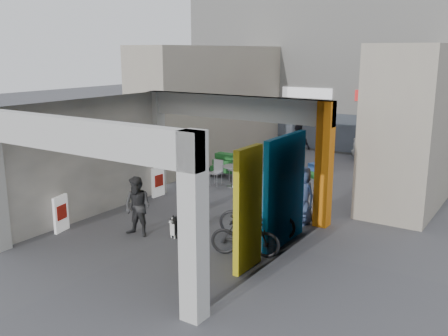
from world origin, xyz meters
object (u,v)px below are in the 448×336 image
Objects in this scene: bicycle_rear at (245,236)px; white_van at (402,148)px; man_elderly at (303,195)px; cafe_set at (235,176)px; border_collie at (176,228)px; produce_stand at (227,168)px; man_crates at (298,147)px; man_with_dog at (188,202)px; man_back_turned at (138,207)px; bicycle_front at (257,218)px.

bicycle_rear is 12.26m from white_van.
white_van is (0.40, 9.37, -0.14)m from man_elderly.
cafe_set is 5.59m from border_collie.
produce_stand is 0.80× the size of bicycle_rear.
border_collie is at bearing -74.12° from cafe_set.
man_with_dog is at bearing 107.27° from man_crates.
white_van is (3.31, 3.42, -0.26)m from man_crates.
man_back_turned is at bearing 77.40° from bicycle_rear.
bicycle_rear is at bearing -55.77° from cafe_set.
white_van reaches higher than bicycle_front.
cafe_set is 8.04m from white_van.
produce_stand is (-0.84, 0.79, 0.02)m from cafe_set.
white_van is at bearing -22.66° from bicycle_rear.
man_elderly is 2.90m from bicycle_rear.
man_elderly is at bearing -33.53° from cafe_set.
border_collie is 2.16m from bicycle_front.
produce_stand is 7.90m from white_van.
man_elderly reaches higher than cafe_set.
man_with_dog is at bearing 56.21° from bicycle_rear.
cafe_set is 3.58m from man_crates.
produce_stand is at bearing 22.05° from bicycle_front.
man_with_dog is 1.02× the size of bicycle_rear.
man_back_turned is at bearing 100.93° from man_crates.
bicycle_front is at bearing -51.73° from cafe_set.
white_van is (2.73, 12.19, 0.45)m from border_collie.
man_elderly is (2.27, 2.37, -0.02)m from man_with_dog.
bicycle_front is (3.33, -4.22, 0.21)m from cafe_set.
border_collie is 0.77m from man_with_dog.
man_back_turned reaches higher than border_collie.
cafe_set is at bearing 106.36° from border_collie.
man_elderly reaches higher than man_back_turned.
man_with_dog is 0.42× the size of white_van.
man_elderly is (2.33, 2.82, 0.59)m from border_collie.
man_with_dog reaches higher than border_collie.
man_with_dog is (0.06, 0.45, 0.61)m from border_collie.
man_crates is (0.95, 3.39, 0.63)m from cafe_set.
cafe_set is 5.89m from man_back_turned.
border_collie is 0.30× the size of bicycle_front.
produce_stand is 6.52m from bicycle_front.
man_back_turned reaches higher than bicycle_front.
produce_stand is 0.33× the size of white_van.
bicycle_rear is at bearing 179.21° from bicycle_front.
man_back_turned is 9.24m from man_crates.
border_collie is at bearing 171.51° from white_van.
man_elderly is 0.82× the size of bicycle_front.
man_crates is at bearing 51.39° from produce_stand.
cafe_set is 5.20m from man_with_dog.
bicycle_front reaches higher than border_collie.
man_elderly reaches higher than bicycle_rear.
produce_stand is 3.22m from man_crates.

